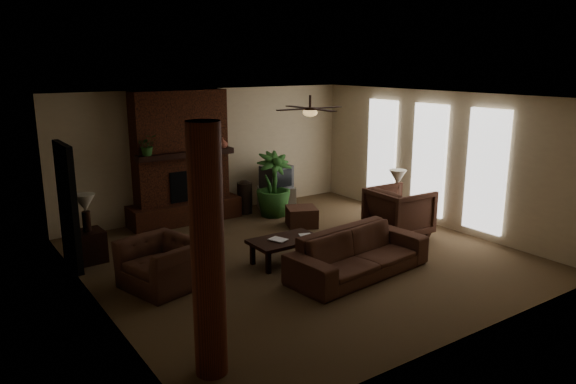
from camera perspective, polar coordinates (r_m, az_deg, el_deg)
room_shell at (r=9.23m, az=1.41°, el=1.33°), size 7.00×7.00×7.00m
fireplace at (r=11.66m, az=-11.17°, el=2.44°), size 2.40×0.70×2.80m
windows at (r=11.69m, az=14.68°, el=3.26°), size 0.08×3.65×2.35m
log_column at (r=5.78m, az=-8.50°, el=-6.45°), size 0.36×0.36×2.80m
doorway at (r=9.58m, az=-22.28°, el=-1.41°), size 0.10×1.00×2.10m
ceiling_fan at (r=9.53m, az=2.35°, el=8.59°), size 1.35×1.35×0.37m
sofa at (r=8.77m, az=7.50°, el=-5.68°), size 2.54×0.99×0.97m
armchair_left at (r=8.44m, az=-13.26°, el=-6.63°), size 1.01×1.29×0.99m
armchair_right at (r=10.81m, az=11.70°, el=-1.84°), size 1.01×1.08×1.07m
coffee_table at (r=9.22m, az=-0.30°, el=-5.31°), size 1.20×0.70×0.43m
ottoman at (r=11.31m, az=1.46°, el=-2.62°), size 0.79×0.79×0.40m
tv_stand at (r=12.68m, az=-1.23°, el=-0.58°), size 0.98×0.79×0.50m
tv at (r=12.52m, az=-1.21°, el=1.63°), size 0.70×0.59×0.52m
floor_vase at (r=12.25m, az=-4.60°, el=-0.27°), size 0.34×0.34×0.77m
floor_plant at (r=12.02m, az=-1.54°, el=-0.65°), size 0.92×1.49×0.80m
side_table_left at (r=9.92m, az=-20.34°, el=-5.41°), size 0.52×0.52×0.55m
lamp_left at (r=9.72m, az=-20.68°, el=-1.36°), size 0.44×0.44×0.65m
side_table_right at (r=11.47m, az=11.17°, el=-2.26°), size 0.58×0.58×0.55m
lamp_right at (r=11.33m, az=11.53°, el=1.31°), size 0.42×0.42×0.65m
mantel_plant at (r=10.98m, az=-14.66°, el=4.59°), size 0.44×0.48×0.33m
mantel_vase at (r=11.65m, az=-6.95°, el=5.17°), size 0.28×0.28×0.22m
book_a at (r=8.99m, az=-1.47°, el=-4.46°), size 0.21×0.10×0.29m
book_b at (r=9.23m, az=1.32°, el=-3.96°), size 0.21×0.10×0.29m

